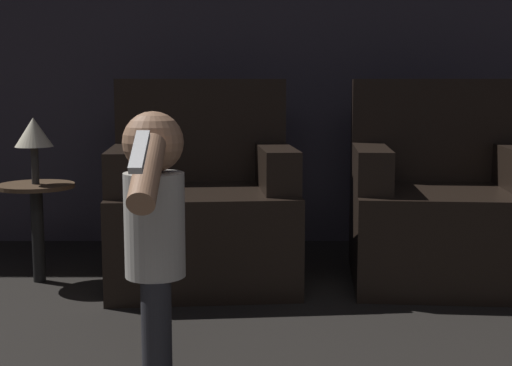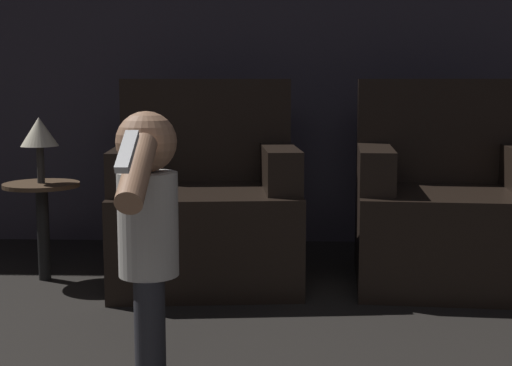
{
  "view_description": "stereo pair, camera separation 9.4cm",
  "coord_description": "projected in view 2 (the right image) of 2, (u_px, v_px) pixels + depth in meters",
  "views": [
    {
      "loc": [
        -0.01,
        0.16,
        0.95
      ],
      "look_at": [
        -0.01,
        2.97,
        0.57
      ],
      "focal_mm": 50.0,
      "sensor_mm": 36.0,
      "label": 1
    },
    {
      "loc": [
        0.08,
        0.17,
        0.95
      ],
      "look_at": [
        -0.01,
        2.97,
        0.57
      ],
      "focal_mm": 50.0,
      "sensor_mm": 36.0,
      "label": 2
    }
  ],
  "objects": [
    {
      "name": "armchair_right",
      "position": [
        447.0,
        211.0,
        3.47
      ],
      "size": [
        0.94,
        0.88,
        0.99
      ],
      "rotation": [
        0.0,
        0.0,
        -0.08
      ],
      "color": "black",
      "rests_on": "ground_plane"
    },
    {
      "name": "side_table",
      "position": [
        42.0,
        204.0,
        3.48
      ],
      "size": [
        0.37,
        0.37,
        0.48
      ],
      "color": "black",
      "rests_on": "ground_plane"
    },
    {
      "name": "person_toddler",
      "position": [
        148.0,
        225.0,
        2.25
      ],
      "size": [
        0.19,
        0.6,
        0.87
      ],
      "rotation": [
        0.0,
        0.0,
        1.71
      ],
      "color": "#28282D",
      "rests_on": "ground_plane"
    },
    {
      "name": "lamp",
      "position": [
        39.0,
        133.0,
        3.43
      ],
      "size": [
        0.18,
        0.18,
        0.32
      ],
      "color": "#262626",
      "rests_on": "side_table"
    },
    {
      "name": "armchair_left",
      "position": [
        206.0,
        210.0,
        3.51
      ],
      "size": [
        0.94,
        0.88,
        0.99
      ],
      "rotation": [
        0.0,
        0.0,
        0.09
      ],
      "color": "black",
      "rests_on": "ground_plane"
    },
    {
      "name": "wall_back",
      "position": [
        266.0,
        27.0,
        4.25
      ],
      "size": [
        8.4,
        0.05,
        2.6
      ],
      "color": "#3D3842",
      "rests_on": "ground_plane"
    }
  ]
}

